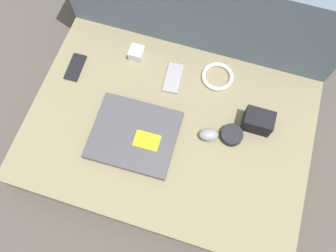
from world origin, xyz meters
name	(u,v)px	position (x,y,z in m)	size (l,w,h in m)	color
ground_plane	(168,140)	(0.00, 0.00, 0.00)	(8.00, 8.00, 0.00)	#4C4742
couch_seat	(168,134)	(0.00, 0.00, 0.07)	(1.04, 0.72, 0.14)	#847A5B
couch_backrest	(204,11)	(0.00, 0.46, 0.25)	(1.04, 0.20, 0.50)	slate
laptop	(134,135)	(-0.11, -0.07, 0.16)	(0.31, 0.27, 0.03)	#47474C
computer_mouse	(209,135)	(0.15, 0.01, 0.16)	(0.08, 0.07, 0.04)	gray
speaker_puck	(232,135)	(0.23, 0.04, 0.16)	(0.08, 0.08, 0.03)	black
phone_silver	(75,67)	(-0.42, 0.13, 0.15)	(0.06, 0.12, 0.01)	black
phone_black	(173,78)	(-0.04, 0.20, 0.15)	(0.07, 0.13, 0.01)	#99999E
camera_pouch	(258,121)	(0.30, 0.11, 0.18)	(0.10, 0.07, 0.08)	black
charger_brick	(137,53)	(-0.21, 0.26, 0.16)	(0.05, 0.06, 0.04)	silver
cable_coil	(218,76)	(0.12, 0.26, 0.15)	(0.12, 0.12, 0.02)	white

